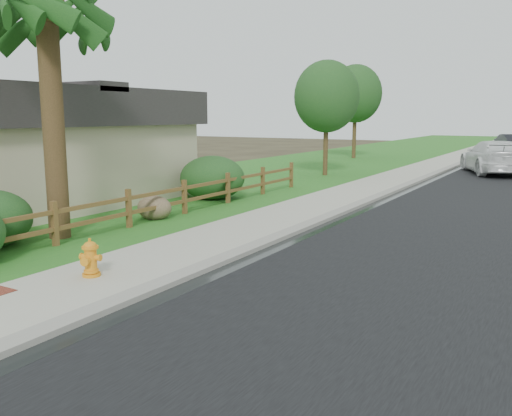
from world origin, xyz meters
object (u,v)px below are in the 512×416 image
Objects in this scene: white_suv at (494,157)px; ranch_fence at (158,201)px; fire_hydrant at (91,259)px; palm_tree at (46,6)px.

ranch_fence is at bearing 49.71° from white_suv.
ranch_fence is 2.85× the size of white_suv.
white_suv is (6.49, 18.95, 0.26)m from ranch_fence.
fire_hydrant is 0.12× the size of white_suv.
fire_hydrant is at bearing -62.06° from ranch_fence.
palm_tree reaches higher than ranch_fence.
white_suv reaches higher than ranch_fence.
fire_hydrant is 24.23m from white_suv.
palm_tree is at bearing 148.14° from fire_hydrant.
palm_tree is at bearing 50.40° from white_suv.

